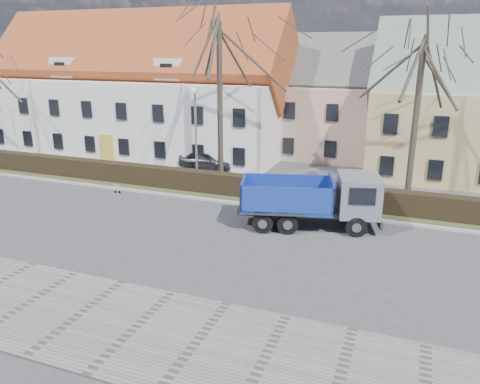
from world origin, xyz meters
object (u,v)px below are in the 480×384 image
at_px(cart_frame, 114,188).
at_px(parked_car_a, 207,160).
at_px(streetlight, 196,138).
at_px(dump_truck, 305,200).

distance_m(cart_frame, parked_car_a, 8.18).
bearing_deg(cart_frame, streetlight, 36.33).
bearing_deg(dump_truck, parked_car_a, 122.02).
xyz_separation_m(streetlight, parked_car_a, (-1.32, 4.47, -2.54)).
distance_m(streetlight, cart_frame, 6.08).
height_order(cart_frame, parked_car_a, parked_car_a).
bearing_deg(streetlight, cart_frame, -143.67).
distance_m(streetlight, parked_car_a, 5.31).
xyz_separation_m(dump_truck, parked_car_a, (-9.59, 8.98, -0.71)).
height_order(dump_truck, parked_car_a, dump_truck).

